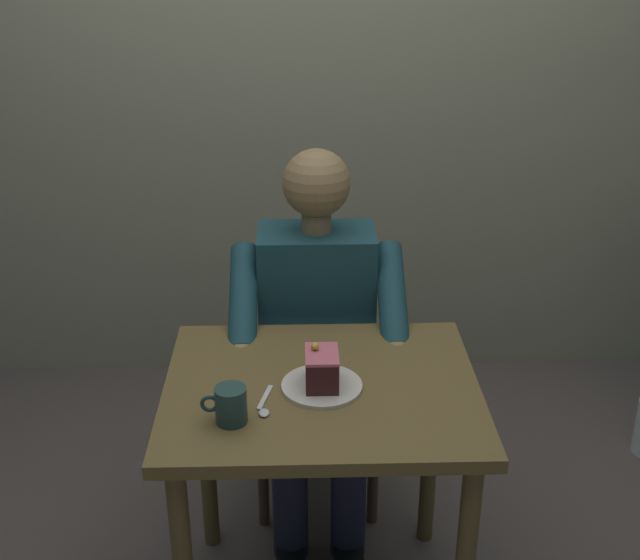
% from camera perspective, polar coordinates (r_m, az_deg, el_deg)
% --- Properties ---
extents(cafe_rear_panel, '(6.40, 0.12, 3.00)m').
position_cam_1_polar(cafe_rear_panel, '(3.27, -0.70, 17.92)').
color(cafe_rear_panel, gray).
rests_on(cafe_rear_panel, ground).
extents(dining_table, '(0.81, 0.67, 0.76)m').
position_cam_1_polar(dining_table, '(2.19, 0.11, -9.94)').
color(dining_table, brown).
rests_on(dining_table, ground).
extents(chair, '(0.42, 0.42, 0.88)m').
position_cam_1_polar(chair, '(2.79, -0.28, -5.45)').
color(chair, brown).
rests_on(chair, ground).
extents(seated_person, '(0.53, 0.58, 1.24)m').
position_cam_1_polar(seated_person, '(2.57, -0.19, -4.31)').
color(seated_person, '#1B424C').
rests_on(seated_person, ground).
extents(dessert_plate, '(0.21, 0.21, 0.01)m').
position_cam_1_polar(dessert_plate, '(2.11, 0.01, -7.39)').
color(dessert_plate, silver).
rests_on(dessert_plate, dining_table).
extents(cake_slice, '(0.08, 0.11, 0.11)m').
position_cam_1_polar(cake_slice, '(2.08, 0.00, -6.18)').
color(cake_slice, '#3E1B1B').
rests_on(cake_slice, dessert_plate).
extents(coffee_cup, '(0.11, 0.08, 0.09)m').
position_cam_1_polar(coffee_cup, '(1.97, -6.27, -8.60)').
color(coffee_cup, '#233F3C').
rests_on(coffee_cup, dining_table).
extents(dessert_spoon, '(0.04, 0.14, 0.01)m').
position_cam_1_polar(dessert_spoon, '(2.04, -3.89, -8.73)').
color(dessert_spoon, silver).
rests_on(dessert_spoon, dining_table).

